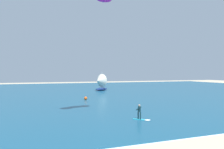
% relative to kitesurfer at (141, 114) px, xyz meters
% --- Properties ---
extents(ocean, '(160.00, 90.00, 0.10)m').
position_rel_kitesurfer_xyz_m(ocean, '(-3.70, 38.15, -0.65)').
color(ocean, navy).
rests_on(ocean, ground).
extents(shoreline_foam, '(104.53, 1.33, 0.01)m').
position_rel_kitesurfer_xyz_m(shoreline_foam, '(-2.40, -6.38, -0.70)').
color(shoreline_foam, white).
rests_on(shoreline_foam, ground).
extents(kitesurfer, '(1.72, 1.84, 1.67)m').
position_rel_kitesurfer_xyz_m(kitesurfer, '(0.00, 0.00, 0.00)').
color(kitesurfer, '#26B2CC').
rests_on(kitesurfer, ocean).
extents(sailboat_leading, '(4.85, 4.38, 5.39)m').
position_rel_kitesurfer_xyz_m(sailboat_leading, '(6.14, 37.00, 1.87)').
color(sailboat_leading, navy).
rests_on(sailboat_leading, ocean).
extents(marker_buoy, '(0.62, 0.62, 0.62)m').
position_rel_kitesurfer_xyz_m(marker_buoy, '(-2.12, 18.52, -0.29)').
color(marker_buoy, '#E55919').
rests_on(marker_buoy, ocean).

